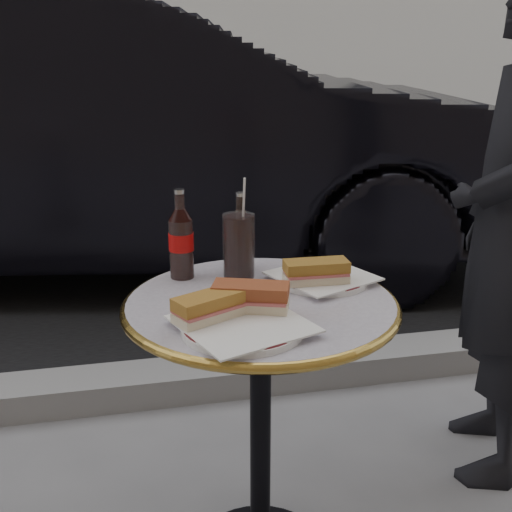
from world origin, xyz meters
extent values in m
cube|color=black|center=(0.00, 5.00, 0.00)|extent=(40.00, 8.00, 0.00)
cube|color=gray|center=(0.00, 0.90, 0.05)|extent=(40.00, 0.20, 0.12)
cylinder|color=white|center=(-0.07, -0.15, 0.74)|extent=(0.29, 0.29, 0.01)
cylinder|color=white|center=(0.17, 0.09, 0.74)|extent=(0.27, 0.27, 0.01)
cube|color=#A46E29|center=(-0.13, -0.12, 0.77)|extent=(0.16, 0.13, 0.05)
cube|color=brown|center=(-0.04, -0.09, 0.77)|extent=(0.17, 0.12, 0.05)
cube|color=olive|center=(0.14, 0.04, 0.77)|extent=(0.15, 0.07, 0.05)
cylinder|color=black|center=(-0.02, 0.16, 0.81)|extent=(0.10, 0.10, 0.16)
imported|color=black|center=(-0.20, 2.50, 0.78)|extent=(2.47, 4.95, 1.55)
camera|label=1|loc=(-0.29, -1.30, 1.27)|focal=45.00mm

